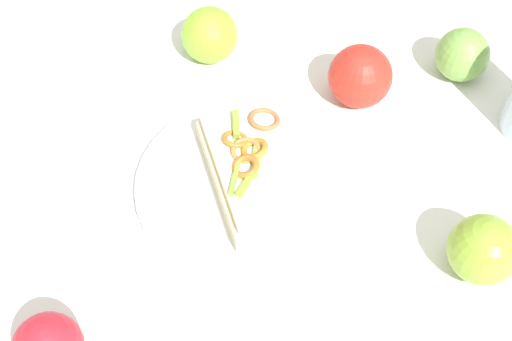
{
  "coord_description": "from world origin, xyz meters",
  "views": [
    {
      "loc": [
        -0.51,
        -0.14,
        0.68
      ],
      "look_at": [
        0.0,
        0.0,
        0.03
      ],
      "focal_mm": 51.56,
      "sensor_mm": 36.0,
      "label": 1
    }
  ],
  "objects": [
    {
      "name": "ground_plane",
      "position": [
        0.0,
        0.0,
        0.0
      ],
      "size": [
        2.0,
        2.0,
        0.0
      ],
      "primitive_type": "plane",
      "color": "white",
      "rests_on": "ground"
    },
    {
      "name": "plate",
      "position": [
        0.0,
        0.0,
        0.01
      ],
      "size": [
        0.28,
        0.28,
        0.01
      ],
      "primitive_type": "cylinder",
      "color": "white",
      "rests_on": "ground_plane"
    },
    {
      "name": "sandwich",
      "position": [
        0.0,
        0.0,
        0.03
      ],
      "size": [
        0.2,
        0.18,
        0.05
      ],
      "rotation": [
        0.0,
        0.0,
        3.71
      ],
      "color": "beige",
      "rests_on": "plate"
    },
    {
      "name": "apple_0",
      "position": [
        0.26,
        -0.21,
        0.04
      ],
      "size": [
        0.1,
        0.1,
        0.07
      ],
      "primitive_type": "sphere",
      "rotation": [
        0.0,
        0.0,
        1.01
      ],
      "color": "#6C9D44",
      "rests_on": "ground_plane"
    },
    {
      "name": "apple_1",
      "position": [
        0.18,
        -0.09,
        0.04
      ],
      "size": [
        0.11,
        0.11,
        0.08
      ],
      "primitive_type": "sphere",
      "rotation": [
        0.0,
        0.0,
        2.54
      ],
      "color": "red",
      "rests_on": "ground_plane"
    },
    {
      "name": "apple_2",
      "position": [
        -0.04,
        -0.26,
        0.04
      ],
      "size": [
        0.11,
        0.11,
        0.08
      ],
      "primitive_type": "sphere",
      "rotation": [
        0.0,
        0.0,
        5.71
      ],
      "color": "#81A631",
      "rests_on": "ground_plane"
    },
    {
      "name": "apple_4",
      "position": [
        0.2,
        0.12,
        0.04
      ],
      "size": [
        0.09,
        0.09,
        0.08
      ],
      "primitive_type": "sphere",
      "rotation": [
        0.0,
        0.0,
        1.32
      ],
      "color": "#83BC2F",
      "rests_on": "ground_plane"
    }
  ]
}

